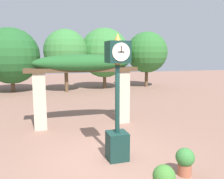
{
  "coord_description": "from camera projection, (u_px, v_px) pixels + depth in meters",
  "views": [
    {
      "loc": [
        -1.56,
        -5.98,
        2.87
      ],
      "look_at": [
        0.34,
        0.41,
        1.87
      ],
      "focal_mm": 38.0,
      "sensor_mm": 36.0,
      "label": 1
    }
  ],
  "objects": [
    {
      "name": "ground_plane",
      "position": [
        104.0,
        159.0,
        6.53
      ],
      "size": [
        60.0,
        60.0,
        0.0
      ],
      "primitive_type": "plane",
      "color": "#8E6656"
    },
    {
      "name": "pedestal_clock",
      "position": [
        117.0,
        103.0,
        6.32
      ],
      "size": [
        0.56,
        0.61,
        3.4
      ],
      "color": "#14332D",
      "rests_on": "ground"
    },
    {
      "name": "pergola",
      "position": [
        83.0,
        72.0,
        9.34
      ],
      "size": [
        4.41,
        1.06,
        2.87
      ],
      "color": "#BCB299",
      "rests_on": "ground"
    },
    {
      "name": "potted_plant_near_right",
      "position": [
        185.0,
        160.0,
        5.63
      ],
      "size": [
        0.45,
        0.45,
        0.67
      ],
      "color": "#9E563D",
      "rests_on": "ground"
    },
    {
      "name": "tree_line",
      "position": [
        56.0,
        53.0,
        18.33
      ],
      "size": [
        18.31,
        4.91,
        5.01
      ],
      "color": "brown",
      "rests_on": "ground"
    }
  ]
}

